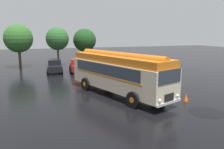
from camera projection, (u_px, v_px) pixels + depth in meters
name	position (u px, v px, depth m)	size (l,w,h in m)	color
ground_plane	(125.00, 92.00, 18.47)	(120.00, 120.00, 0.00)	black
vintage_bus	(118.00, 72.00, 17.50)	(5.55, 10.34, 3.49)	beige
car_near_left	(55.00, 66.00, 27.93)	(2.26, 4.34, 1.66)	black
car_mid_left	(77.00, 65.00, 28.37)	(2.28, 4.35, 1.66)	maroon
car_mid_right	(98.00, 64.00, 29.90)	(2.02, 4.23, 1.66)	maroon
tree_left_of_centre	(18.00, 39.00, 31.47)	(4.07, 4.07, 6.24)	#4C3823
tree_centre	(57.00, 39.00, 33.46)	(3.50, 3.50, 5.89)	#4C3823
tree_right_of_centre	(84.00, 40.00, 36.44)	(3.81, 3.81, 5.73)	#4C3823
traffic_cone	(186.00, 97.00, 16.10)	(0.36, 0.36, 0.55)	orange
puddle_patch	(207.00, 112.00, 13.77)	(2.22, 2.22, 0.01)	black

